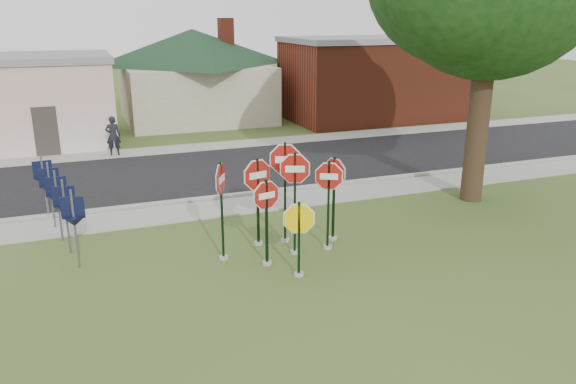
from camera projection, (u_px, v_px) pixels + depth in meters
name	position (u px, v px, depth m)	size (l,w,h in m)	color
ground	(305.00, 277.00, 13.34)	(120.00, 120.00, 0.00)	#38531F
sidewalk_near	(241.00, 206.00, 18.23)	(60.00, 1.60, 0.06)	gray
road	(209.00, 172.00, 22.25)	(60.00, 7.00, 0.04)	black
sidewalk_far	(188.00, 148.00, 26.08)	(60.00, 1.60, 0.06)	gray
curb	(232.00, 196.00, 19.11)	(60.00, 0.20, 0.14)	gray
stop_sign_center	(295.00, 189.00, 14.14)	(0.99, 0.39, 2.82)	gray
stop_sign_yellow	(299.00, 231.00, 13.06)	(0.98, 0.34, 1.97)	gray
stop_sign_left	(266.00, 212.00, 13.60)	(0.95, 0.24, 2.30)	gray
stop_sign_right	(329.00, 194.00, 14.52)	(0.90, 0.48, 2.51)	gray
stop_sign_back_right	(285.00, 177.00, 14.90)	(1.10, 0.33, 2.90)	gray
stop_sign_back_left	(258.00, 189.00, 14.77)	(1.10, 0.31, 2.53)	gray
stop_sign_far_right	(334.00, 188.00, 15.14)	(0.46, 0.92, 2.46)	gray
stop_sign_far_left	(221.00, 197.00, 13.83)	(0.54, 0.95, 2.67)	gray
route_sign_row	(57.00, 198.00, 15.16)	(1.43, 4.63, 2.00)	#59595E
building_house	(193.00, 57.00, 32.53)	(11.60, 11.60, 6.20)	#C1B699
building_brick	(374.00, 78.00, 33.16)	(10.20, 6.20, 4.75)	maroon
bg_tree_right	(444.00, 20.00, 42.27)	(5.60, 5.60, 8.40)	#2F2014
pedestrian	(113.00, 136.00, 24.46)	(0.63, 0.41, 1.73)	black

